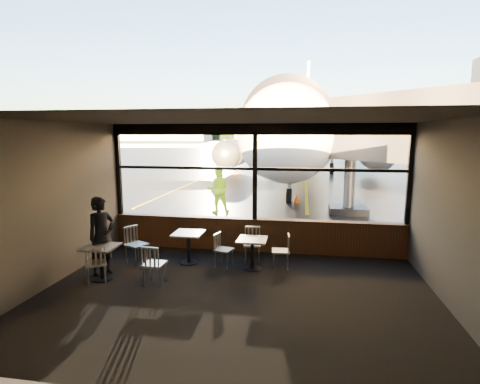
% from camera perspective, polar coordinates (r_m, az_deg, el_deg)
% --- Properties ---
extents(ground_plane, '(520.00, 520.00, 0.00)m').
position_cam_1_polar(ground_plane, '(130.02, 9.04, 7.26)').
color(ground_plane, black).
rests_on(ground_plane, ground).
extents(carpet_floor, '(8.00, 6.00, 0.01)m').
position_cam_1_polar(carpet_floor, '(7.78, -0.70, -15.58)').
color(carpet_floor, black).
rests_on(carpet_floor, ground).
extents(ceiling, '(8.00, 6.00, 0.04)m').
position_cam_1_polar(ceiling, '(7.10, -0.75, 11.04)').
color(ceiling, '#38332D').
rests_on(ceiling, ground).
extents(wall_left, '(0.04, 6.00, 3.50)m').
position_cam_1_polar(wall_left, '(8.86, -27.10, -1.74)').
color(wall_left, '#4D463D').
rests_on(wall_left, ground).
extents(wall_right, '(0.04, 6.00, 3.50)m').
position_cam_1_polar(wall_right, '(7.64, 30.37, -3.54)').
color(wall_right, '#4D463D').
rests_on(wall_right, ground).
extents(wall_back, '(8.00, 0.04, 3.50)m').
position_cam_1_polar(wall_back, '(4.42, -7.77, -10.72)').
color(wall_back, '#4D463D').
rests_on(wall_back, ground).
extents(window_sill, '(8.00, 0.28, 0.90)m').
position_cam_1_polar(window_sill, '(10.43, 2.24, -6.62)').
color(window_sill, '#4D2D17').
rests_on(window_sill, ground).
extents(window_header, '(8.00, 0.18, 0.30)m').
position_cam_1_polar(window_header, '(10.06, 2.34, 9.52)').
color(window_header, black).
rests_on(window_header, ground).
extents(mullion_left, '(0.12, 0.12, 2.60)m').
position_cam_1_polar(mullion_left, '(11.30, -18.01, 3.18)').
color(mullion_left, black).
rests_on(mullion_left, ground).
extents(mullion_centre, '(0.12, 0.12, 2.60)m').
position_cam_1_polar(mullion_centre, '(10.11, 2.30, 2.99)').
color(mullion_centre, black).
rests_on(mullion_centre, ground).
extents(mullion_right, '(0.12, 0.12, 2.60)m').
position_cam_1_polar(mullion_right, '(10.38, 24.50, 2.35)').
color(mullion_right, black).
rests_on(mullion_right, ground).
extents(window_transom, '(8.00, 0.10, 0.08)m').
position_cam_1_polar(window_transom, '(10.10, 2.31, 3.55)').
color(window_transom, black).
rests_on(window_transom, ground).
extents(airliner, '(33.73, 39.98, 11.88)m').
position_cam_1_polar(airliner, '(30.80, 9.49, 13.74)').
color(airliner, white).
rests_on(airliner, ground_plane).
extents(jet_bridge, '(9.01, 11.02, 4.81)m').
position_cam_1_polar(jet_bridge, '(15.67, 18.17, 5.36)').
color(jet_bridge, '#2A2A2D').
rests_on(jet_bridge, ground_plane).
extents(cafe_table_near, '(0.69, 0.69, 0.76)m').
position_cam_1_polar(cafe_table_near, '(9.10, 1.87, -9.42)').
color(cafe_table_near, gray).
rests_on(cafe_table_near, carpet_floor).
extents(cafe_table_mid, '(0.72, 0.72, 0.79)m').
position_cam_1_polar(cafe_table_mid, '(9.59, -7.83, -8.42)').
color(cafe_table_mid, '#AAA39D').
rests_on(cafe_table_mid, carpet_floor).
extents(cafe_table_left, '(0.70, 0.70, 0.77)m').
position_cam_1_polar(cafe_table_left, '(9.01, -20.35, -10.11)').
color(cafe_table_left, gray).
rests_on(cafe_table_left, carpet_floor).
extents(chair_near_e, '(0.50, 0.50, 0.86)m').
position_cam_1_polar(chair_near_e, '(9.17, 6.21, -8.99)').
color(chair_near_e, '#ACA79B').
rests_on(chair_near_e, carpet_floor).
extents(chair_near_w, '(0.55, 0.55, 0.83)m').
position_cam_1_polar(chair_near_w, '(9.27, -2.46, -8.84)').
color(chair_near_w, '#AAA699').
rests_on(chair_near_w, carpet_floor).
extents(chair_near_n, '(0.54, 0.54, 0.90)m').
position_cam_1_polar(chair_near_n, '(9.57, 1.87, -8.05)').
color(chair_near_n, beige).
rests_on(chair_near_n, carpet_floor).
extents(chair_mid_s, '(0.51, 0.51, 0.91)m').
position_cam_1_polar(chair_mid_s, '(8.40, -12.91, -10.69)').
color(chair_mid_s, beige).
rests_on(chair_mid_s, carpet_floor).
extents(chair_mid_w, '(0.69, 0.69, 0.94)m').
position_cam_1_polar(chair_mid_w, '(9.82, -15.49, -7.80)').
color(chair_mid_w, '#B2ACA0').
rests_on(chair_mid_w, carpet_floor).
extents(chair_left_s, '(0.67, 0.67, 0.88)m').
position_cam_1_polar(chair_left_s, '(8.84, -21.11, -10.14)').
color(chair_left_s, '#B4AFA3').
rests_on(chair_left_s, carpet_floor).
extents(passenger, '(0.70, 0.80, 1.83)m').
position_cam_1_polar(passenger, '(9.16, -20.32, -6.34)').
color(passenger, black).
rests_on(passenger, carpet_floor).
extents(ground_crew, '(1.13, 0.99, 1.96)m').
position_cam_1_polar(ground_crew, '(15.43, -3.38, 0.42)').
color(ground_crew, '#BFF219').
rests_on(ground_crew, ground_plane).
extents(cone_nose, '(0.31, 0.31, 0.43)m').
position_cam_1_polar(cone_nose, '(17.94, 8.69, -0.96)').
color(cone_nose, '#FF5108').
rests_on(cone_nose, ground_plane).
extents(cone_wing, '(0.34, 0.34, 0.47)m').
position_cam_1_polar(cone_wing, '(30.69, -0.67, 3.21)').
color(cone_wing, orange).
rests_on(cone_wing, ground_plane).
extents(hangar_left, '(45.00, 18.00, 11.00)m').
position_cam_1_polar(hangar_left, '(202.92, -11.18, 9.27)').
color(hangar_left, silver).
rests_on(hangar_left, ground_plane).
extents(hangar_mid, '(38.00, 15.00, 10.00)m').
position_cam_1_polar(hangar_mid, '(194.99, 9.28, 9.20)').
color(hangar_mid, silver).
rests_on(hangar_mid, ground_plane).
extents(hangar_right, '(50.00, 20.00, 12.00)m').
position_cam_1_polar(hangar_right, '(196.96, 27.21, 8.64)').
color(hangar_right, silver).
rests_on(hangar_right, ground_plane).
extents(fuel_tank_a, '(8.00, 8.00, 6.00)m').
position_cam_1_polar(fuel_tank_a, '(194.51, 0.28, 8.73)').
color(fuel_tank_a, silver).
rests_on(fuel_tank_a, ground_plane).
extents(fuel_tank_b, '(8.00, 8.00, 6.00)m').
position_cam_1_polar(fuel_tank_b, '(193.15, 3.25, 8.71)').
color(fuel_tank_b, silver).
rests_on(fuel_tank_b, ground_plane).
extents(fuel_tank_c, '(8.00, 8.00, 6.00)m').
position_cam_1_polar(fuel_tank_c, '(192.31, 6.24, 8.67)').
color(fuel_tank_c, silver).
rests_on(fuel_tank_c, ground_plane).
extents(treeline, '(360.00, 3.00, 12.00)m').
position_cam_1_polar(treeline, '(220.00, 9.33, 9.40)').
color(treeline, black).
rests_on(treeline, ground_plane).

